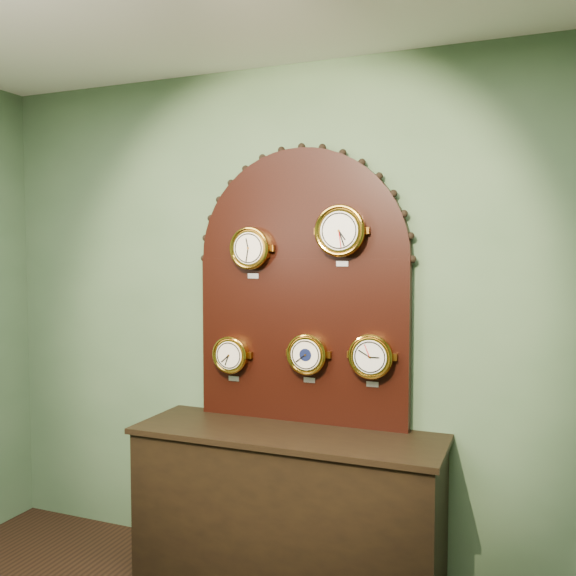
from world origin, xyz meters
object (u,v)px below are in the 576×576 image
at_px(hygrometer, 231,355).
at_px(roman_clock, 251,248).
at_px(display_board, 301,278).
at_px(shop_counter, 287,512).
at_px(arabic_clock, 341,231).
at_px(tide_clock, 371,356).
at_px(barometer, 307,354).

bearing_deg(hygrometer, roman_clock, -0.27).
relative_size(display_board, hygrometer, 5.79).
relative_size(shop_counter, display_board, 1.05).
bearing_deg(arabic_clock, hygrometer, 179.87).
xyz_separation_m(arabic_clock, tide_clock, (0.17, 0.00, -0.65)).
bearing_deg(tide_clock, barometer, 179.98).
height_order(display_board, roman_clock, display_board).
xyz_separation_m(arabic_clock, hygrometer, (-0.64, 0.00, -0.69)).
relative_size(arabic_clock, barometer, 1.17).
distance_m(display_board, roman_clock, 0.33).
bearing_deg(arabic_clock, shop_counter, -147.91).
bearing_deg(arabic_clock, tide_clock, 0.30).
bearing_deg(arabic_clock, barometer, 179.68).
distance_m(hygrometer, barometer, 0.46).
bearing_deg(arabic_clock, display_board, 164.43).
height_order(arabic_clock, barometer, arabic_clock).
height_order(display_board, hygrometer, display_board).
relative_size(shop_counter, barometer, 5.82).
bearing_deg(roman_clock, hygrometer, 179.73).
distance_m(roman_clock, tide_clock, 0.88).
relative_size(display_board, barometer, 5.57).
distance_m(arabic_clock, tide_clock, 0.67).
relative_size(roman_clock, arabic_clock, 0.89).
bearing_deg(hygrometer, shop_counter, -21.07).
height_order(hygrometer, tide_clock, tide_clock).
bearing_deg(display_board, tide_clock, -9.24).
bearing_deg(barometer, shop_counter, -111.30).
xyz_separation_m(shop_counter, barometer, (0.06, 0.15, 0.82)).
bearing_deg(display_board, barometer, -48.11).
bearing_deg(roman_clock, tide_clock, 0.00).
height_order(display_board, arabic_clock, display_board).
bearing_deg(barometer, hygrometer, 179.95).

